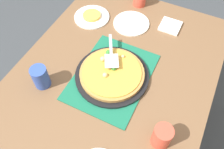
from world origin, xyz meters
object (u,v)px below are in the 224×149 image
Objects in this scene: plate_near_left at (92,17)px; cup_near at (41,77)px; cup_corner at (162,136)px; served_slice_left at (92,15)px; pizza at (112,73)px; pizza_server at (111,54)px; napkin_stack at (170,26)px; pizza_pan at (112,75)px; plate_side at (131,23)px.

cup_near is at bearing -178.02° from plate_near_left.
plate_near_left is 0.86m from cup_corner.
served_slice_left is 0.92× the size of cup_near.
cup_near is at bearing 123.44° from pizza.
napkin_stack is at bearing -26.75° from pizza_server.
cup_corner is at bearing -122.83° from pizza_pan.
napkin_stack reaches higher than plate_side.
pizza reaches higher than served_slice_left.
plate_near_left is 0.25m from plate_side.
pizza reaches higher than plate_near_left.
cup_corner is at bearing -122.91° from pizza.
pizza_pan is 0.40m from cup_corner.
pizza_pan is 1.73× the size of plate_side.
plate_near_left is at bearing 45.08° from pizza_server.
pizza_pan is 0.35m from cup_near.
napkin_stack is (0.40, -0.20, -0.06)m from pizza_server.
cup_near is 0.82m from napkin_stack.
napkin_stack is (0.08, -0.22, 0.00)m from plate_side.
pizza_pan is at bearing -151.46° from pizza_server.
pizza_server is (-0.27, -0.27, 0.06)m from plate_near_left.
pizza reaches higher than napkin_stack.
pizza is 2.75× the size of cup_corner.
served_slice_left is at bearing 48.80° from cup_corner.
pizza_pan is at bearing 57.17° from cup_corner.
pizza is 1.50× the size of plate_near_left.
cup_near is 0.37m from pizza_server.
cup_corner is (-0.22, -0.34, 0.03)m from pizza.
served_slice_left is 0.38m from pizza_server.
pizza is 0.47m from served_slice_left.
pizza_pan is 1.71× the size of pizza_server.
served_slice_left is (0.35, 0.31, 0.01)m from pizza_pan.
cup_near is at bearing 146.49° from napkin_stack.
cup_corner is (-0.22, -0.34, 0.05)m from pizza_pan.
pizza_pan reaches higher than plate_side.
plate_near_left is at bearing 102.75° from plate_side.
pizza_server reaches higher than plate_near_left.
plate_side is 0.64m from cup_near.
cup_corner reaches higher than plate_near_left.
cup_near reaches higher than napkin_stack.
cup_corner reaches higher than napkin_stack.
plate_side is (0.41, 0.07, -0.01)m from pizza_pan.
pizza_server reaches higher than plate_side.
napkin_stack is (0.49, -0.16, -0.03)m from pizza.
served_slice_left reaches higher than plate_side.
plate_side is 0.24m from napkin_stack.
napkin_stack is (0.14, -0.47, 0.00)m from plate_near_left.
cup_corner is at bearing -131.20° from plate_near_left.
pizza is 3.00× the size of served_slice_left.
served_slice_left is 0.55m from cup_near.
served_slice_left is 0.92× the size of napkin_stack.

